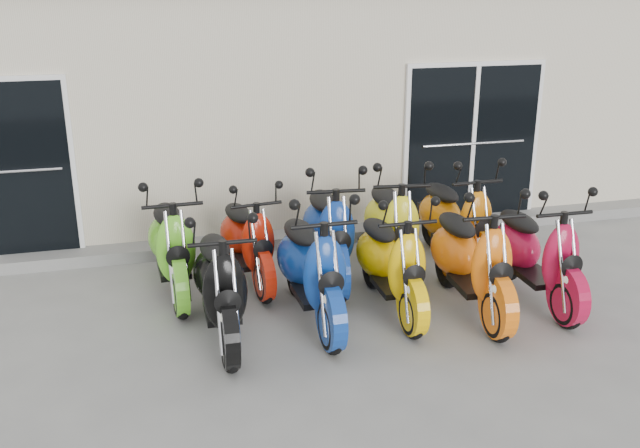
# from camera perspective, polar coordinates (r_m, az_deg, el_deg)

# --- Properties ---
(ground) EXTENTS (80.00, 80.00, 0.00)m
(ground) POSITION_cam_1_polar(r_m,az_deg,el_deg) (7.77, 1.12, -6.64)
(ground) COLOR gray
(ground) RESTS_ON ground
(building) EXTENTS (14.00, 6.00, 3.20)m
(building) POSITION_cam_1_polar(r_m,az_deg,el_deg) (12.21, -5.53, 10.67)
(building) COLOR beige
(building) RESTS_ON ground
(front_step) EXTENTS (14.00, 0.40, 0.15)m
(front_step) POSITION_cam_1_polar(r_m,az_deg,el_deg) (9.55, -2.14, -1.13)
(front_step) COLOR gray
(front_step) RESTS_ON ground
(door_left) EXTENTS (1.07, 0.08, 2.22)m
(door_left) POSITION_cam_1_polar(r_m,az_deg,el_deg) (9.24, -22.27, 4.44)
(door_left) COLOR black
(door_left) RESTS_ON front_step
(door_right) EXTENTS (2.02, 0.08, 2.22)m
(door_right) POSITION_cam_1_polar(r_m,az_deg,el_deg) (10.20, 12.09, 6.72)
(door_right) COLOR black
(door_right) RESTS_ON front_step
(scooter_front_black) EXTENTS (0.73, 1.95, 1.43)m
(scooter_front_black) POSITION_cam_1_polar(r_m,az_deg,el_deg) (6.93, -8.05, -3.67)
(scooter_front_black) COLOR black
(scooter_front_black) RESTS_ON ground
(scooter_front_blue) EXTENTS (0.79, 2.04, 1.49)m
(scooter_front_blue) POSITION_cam_1_polar(r_m,az_deg,el_deg) (7.17, -0.71, -2.38)
(scooter_front_blue) COLOR navy
(scooter_front_blue) RESTS_ON ground
(scooter_front_orange_a) EXTENTS (0.69, 1.88, 1.39)m
(scooter_front_orange_a) POSITION_cam_1_polar(r_m,az_deg,el_deg) (7.47, 5.73, -2.03)
(scooter_front_orange_a) COLOR #FFC205
(scooter_front_orange_a) RESTS_ON ground
(scooter_front_orange_b) EXTENTS (0.83, 2.04, 1.48)m
(scooter_front_orange_b) POSITION_cam_1_polar(r_m,az_deg,el_deg) (7.57, 12.08, -1.70)
(scooter_front_orange_b) COLOR orange
(scooter_front_orange_b) RESTS_ON ground
(scooter_front_red) EXTENTS (0.73, 1.93, 1.42)m
(scooter_front_red) POSITION_cam_1_polar(r_m,az_deg,el_deg) (7.99, 17.01, -1.25)
(scooter_front_red) COLOR #B40F36
(scooter_front_red) RESTS_ON ground
(scooter_back_green) EXTENTS (0.79, 1.99, 1.45)m
(scooter_back_green) POSITION_cam_1_polar(r_m,az_deg,el_deg) (8.01, -11.84, -0.64)
(scooter_back_green) COLOR #68D528
(scooter_back_green) RESTS_ON ground
(scooter_back_red) EXTENTS (0.86, 1.85, 1.32)m
(scooter_back_red) POSITION_cam_1_polar(r_m,az_deg,el_deg) (8.19, -5.84, -0.37)
(scooter_back_red) COLOR red
(scooter_back_red) RESTS_ON ground
(scooter_back_blue) EXTENTS (0.92, 2.07, 1.49)m
(scooter_back_blue) POSITION_cam_1_polar(r_m,az_deg,el_deg) (8.24, 0.70, 0.47)
(scooter_back_blue) COLOR navy
(scooter_back_blue) RESTS_ON ground
(scooter_back_yellow) EXTENTS (1.00, 2.10, 1.49)m
(scooter_back_yellow) POSITION_cam_1_polar(r_m,az_deg,el_deg) (8.46, 5.77, 0.89)
(scooter_back_yellow) COLOR #FFF41F
(scooter_back_yellow) RESTS_ON ground
(scooter_back_extra) EXTENTS (0.79, 1.99, 1.45)m
(scooter_back_extra) POSITION_cam_1_polar(r_m,az_deg,el_deg) (8.81, 10.91, 1.25)
(scooter_back_extra) COLOR orange
(scooter_back_extra) RESTS_ON ground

